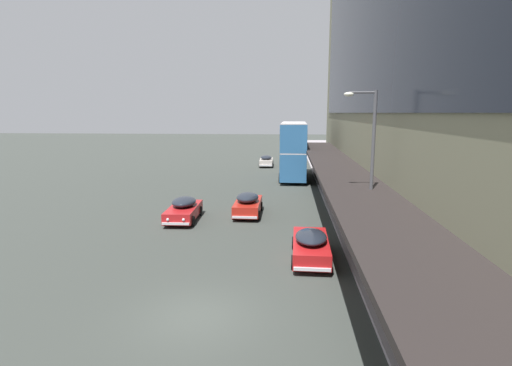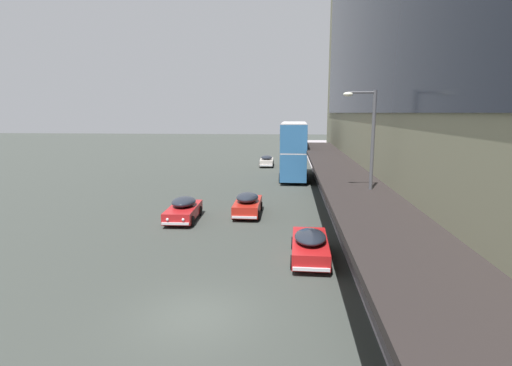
{
  "view_description": "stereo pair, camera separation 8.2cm",
  "coord_description": "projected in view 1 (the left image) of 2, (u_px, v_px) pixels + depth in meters",
  "views": [
    {
      "loc": [
        3.08,
        -12.7,
        7.02
      ],
      "look_at": [
        0.45,
        19.86,
        1.26
      ],
      "focal_mm": 28.0,
      "sensor_mm": 36.0,
      "label": 1
    },
    {
      "loc": [
        3.17,
        -12.7,
        7.02
      ],
      "look_at": [
        0.45,
        19.86,
        1.26
      ],
      "focal_mm": 28.0,
      "sensor_mm": 36.0,
      "label": 2
    }
  ],
  "objects": [
    {
      "name": "street_lamp",
      "position": [
        369.0,
        164.0,
        18.49
      ],
      "size": [
        1.5,
        0.28,
        7.88
      ],
      "color": "#4C4C51",
      "rests_on": "sidewalk_kerb"
    },
    {
      "name": "sedan_lead_near",
      "position": [
        266.0,
        161.0,
        52.86
      ],
      "size": [
        1.87,
        4.32,
        1.48
      ],
      "color": "beige",
      "rests_on": "ground"
    },
    {
      "name": "sedan_trailing_near",
      "position": [
        311.0,
        245.0,
        19.29
      ],
      "size": [
        1.91,
        4.69,
        1.44
      ],
      "color": "red",
      "rests_on": "ground"
    },
    {
      "name": "sedan_lead_mid",
      "position": [
        184.0,
        209.0,
        26.38
      ],
      "size": [
        2.02,
        4.56,
        1.5
      ],
      "color": "red",
      "rests_on": "ground"
    },
    {
      "name": "sedan_oncoming_rear",
      "position": [
        248.0,
        204.0,
        27.68
      ],
      "size": [
        1.85,
        4.38,
        1.6
      ],
      "color": "#B32117",
      "rests_on": "ground"
    },
    {
      "name": "ground",
      "position": [
        197.0,
        316.0,
        13.93
      ],
      "size": [
        240.0,
        240.0,
        0.0
      ],
      "primitive_type": "plane",
      "color": "#373B37"
    },
    {
      "name": "transit_bus_kerbside_front",
      "position": [
        293.0,
        149.0,
        42.64
      ],
      "size": [
        2.96,
        9.67,
        6.01
      ],
      "color": "#2E659D",
      "rests_on": "ground"
    },
    {
      "name": "pedestrian_at_kerb",
      "position": [
        446.0,
        321.0,
        11.35
      ],
      "size": [
        0.34,
        0.6,
        1.86
      ],
      "color": "#1B2835",
      "rests_on": "sidewalk_kerb"
    },
    {
      "name": "fire_hydrant",
      "position": [
        343.0,
        218.0,
        25.12
      ],
      "size": [
        0.2,
        0.4,
        0.7
      ],
      "color": "red",
      "rests_on": "sidewalk_kerb"
    }
  ]
}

